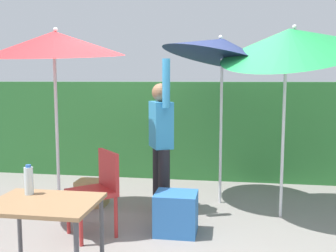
{
  "coord_description": "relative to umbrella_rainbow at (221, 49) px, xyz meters",
  "views": [
    {
      "loc": [
        0.71,
        -4.18,
        1.64
      ],
      "look_at": [
        0.0,
        0.3,
        1.1
      ],
      "focal_mm": 41.52,
      "sensor_mm": 36.0,
      "label": 1
    }
  ],
  "objects": [
    {
      "name": "umbrella_orange",
      "position": [
        0.79,
        -0.47,
        0.04
      ],
      "size": [
        1.72,
        1.66,
        2.55
      ],
      "color": "silver",
      "rests_on": "ground_plane"
    },
    {
      "name": "chair_plastic",
      "position": [
        -1.24,
        -1.31,
        -1.52
      ],
      "size": [
        0.62,
        0.62,
        0.89
      ],
      "color": "#B72D2D",
      "rests_on": "ground_plane"
    },
    {
      "name": "crate_cardboard",
      "position": [
        -1.65,
        -0.4,
        -1.87
      ],
      "size": [
        0.39,
        0.29,
        0.33
      ],
      "primitive_type": "cube",
      "color": "#9E7A4C",
      "rests_on": "ground_plane"
    },
    {
      "name": "person_vendor",
      "position": [
        -0.7,
        -0.53,
        -1.1
      ],
      "size": [
        0.35,
        0.54,
        1.88
      ],
      "color": "black",
      "rests_on": "ground_plane"
    },
    {
      "name": "cooler_box",
      "position": [
        -0.43,
        -1.16,
        -1.81
      ],
      "size": [
        0.45,
        0.38,
        0.45
      ],
      "primitive_type": "cube",
      "color": "#2D6BB7",
      "rests_on": "ground_plane"
    },
    {
      "name": "folding_table",
      "position": [
        -1.25,
        -2.49,
        -1.39
      ],
      "size": [
        0.8,
        0.6,
        0.73
      ],
      "color": "#4C4C51",
      "rests_on": "ground_plane"
    },
    {
      "name": "ground_plane",
      "position": [
        -0.59,
        -0.95,
        -2.03
      ],
      "size": [
        24.0,
        24.0,
        0.0
      ],
      "primitive_type": "plane",
      "color": "gray"
    },
    {
      "name": "umbrella_yellow",
      "position": [
        -1.82,
        -0.98,
        0.0
      ],
      "size": [
        1.56,
        1.58,
        2.25
      ],
      "color": "silver",
      "rests_on": "ground_plane"
    },
    {
      "name": "hedge_row",
      "position": [
        -0.59,
        1.43,
        -1.23
      ],
      "size": [
        8.0,
        0.7,
        1.6
      ],
      "primitive_type": "cube",
      "color": "#2D7033",
      "rests_on": "ground_plane"
    },
    {
      "name": "umbrella_rainbow",
      "position": [
        0.0,
        0.0,
        0.0
      ],
      "size": [
        1.57,
        1.53,
        2.39
      ],
      "color": "silver",
      "rests_on": "ground_plane"
    },
    {
      "name": "bottle_water",
      "position": [
        -1.45,
        -2.33,
        -1.19
      ],
      "size": [
        0.07,
        0.07,
        0.24
      ],
      "color": "silver",
      "rests_on": "folding_table"
    }
  ]
}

